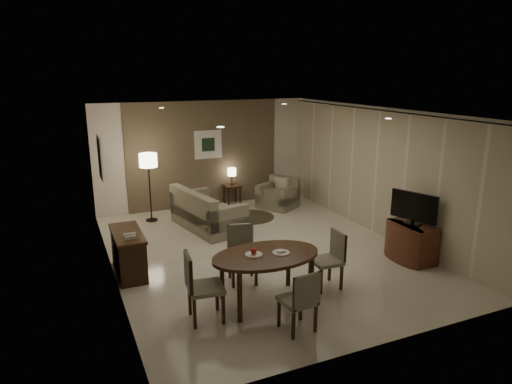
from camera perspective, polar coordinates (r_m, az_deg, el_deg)
name	(u,v)px	position (r m, az deg, el deg)	size (l,w,h in m)	color
room_shell	(252,180)	(8.93, -0.52, 1.54)	(5.50, 7.00, 2.70)	beige
taupe_accent	(204,154)	(11.77, -6.48, 4.71)	(3.96, 0.03, 2.70)	brown
curtain_wall	(376,173)	(9.96, 14.75, 2.27)	(0.08, 6.70, 2.58)	beige
curtain_rod	(380,110)	(9.76, 15.27, 9.85)	(0.03, 0.03, 6.80)	black
art_back_frame	(208,144)	(11.73, -6.01, 5.93)	(0.72, 0.03, 0.72)	silver
art_back_canvas	(208,145)	(11.72, -5.99, 5.92)	(0.34, 0.01, 0.34)	black
art_left_frame	(100,158)	(8.95, -18.91, 4.04)	(0.03, 0.60, 0.80)	silver
art_left_canvas	(101,158)	(8.95, -18.81, 4.05)	(0.01, 0.46, 0.64)	gray
downlight_nl	(220,127)	(6.17, -4.47, 8.10)	(0.10, 0.10, 0.01)	white
downlight_nr	(388,119)	(7.57, 16.21, 8.81)	(0.10, 0.10, 0.01)	white
downlight_fl	(161,108)	(9.63, -11.73, 10.26)	(0.10, 0.10, 0.01)	white
downlight_fr	(284,104)	(10.57, 3.52, 10.93)	(0.10, 0.10, 0.01)	white
console_desk	(129,253)	(8.22, -15.65, -7.36)	(0.48, 1.20, 0.75)	#4D2B18
telephone	(130,235)	(7.79, -15.53, -5.25)	(0.20, 0.14, 0.09)	white
tv_cabinet	(412,242)	(8.96, 18.86, -5.92)	(0.48, 0.90, 0.70)	#5C2E1B
flat_tv	(414,207)	(8.74, 19.13, -1.83)	(0.06, 0.88, 0.60)	black
dining_table	(266,278)	(6.98, 1.26, -10.75)	(1.66, 1.04, 0.78)	#4D2B18
chair_near	(297,300)	(6.30, 5.20, -13.24)	(0.43, 0.43, 0.89)	gray
chair_far	(243,255)	(7.58, -1.69, -7.92)	(0.46, 0.46, 0.95)	gray
chair_left	(206,287)	(6.52, -6.31, -11.70)	(0.48, 0.48, 1.00)	gray
chair_right	(326,260)	(7.50, 8.74, -8.43)	(0.45, 0.45, 0.93)	gray
plate_a	(254,255)	(6.79, -0.29, -7.82)	(0.26, 0.26, 0.02)	white
plate_b	(281,253)	(6.87, 3.13, -7.58)	(0.26, 0.26, 0.02)	white
fruit_apple	(254,251)	(6.77, -0.29, -7.41)	(0.09, 0.09, 0.09)	#B11E14
napkin	(281,251)	(6.86, 3.14, -7.41)	(0.12, 0.08, 0.03)	white
round_rug	(250,217)	(11.02, -0.80, -3.12)	(1.18, 1.18, 0.01)	#3A3520
sofa	(208,209)	(10.20, -6.03, -2.11)	(0.94, 1.88, 0.89)	gray
armchair	(278,193)	(11.68, 2.76, -0.15)	(0.86, 0.82, 0.77)	gray
side_table	(232,195)	(11.99, -3.00, -0.35)	(0.41, 0.41, 0.53)	black
table_lamp	(232,176)	(11.87, -3.04, 2.05)	(0.22, 0.22, 0.50)	#FFEAC1
floor_lamp	(150,188)	(10.82, -13.13, 0.53)	(0.40, 0.40, 1.60)	#FFE5B7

